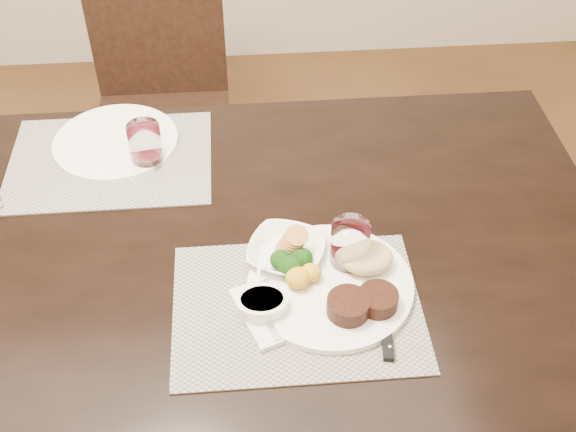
{
  "coord_description": "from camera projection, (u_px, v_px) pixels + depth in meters",
  "views": [
    {
      "loc": [
        0.24,
        -1.03,
        1.79
      ],
      "look_at": [
        0.33,
        0.0,
        0.82
      ],
      "focal_mm": 45.0,
      "sensor_mm": 36.0,
      "label": 1
    }
  ],
  "objects": [
    {
      "name": "dining_table",
      "position": [
        133.0,
        279.0,
        1.5
      ],
      "size": [
        2.0,
        1.0,
        0.75
      ],
      "color": "black",
      "rests_on": "ground"
    },
    {
      "name": "chair_far",
      "position": [
        162.0,
        94.0,
        2.29
      ],
      "size": [
        0.42,
        0.42,
        0.9
      ],
      "color": "black",
      "rests_on": "ground"
    },
    {
      "name": "placemat_near",
      "position": [
        297.0,
        307.0,
        1.34
      ],
      "size": [
        0.46,
        0.34,
        0.0
      ],
      "primitive_type": "cube",
      "color": "gray",
      "rests_on": "dining_table"
    },
    {
      "name": "placemat_far",
      "position": [
        110.0,
        160.0,
        1.66
      ],
      "size": [
        0.46,
        0.34,
        0.0
      ],
      "primitive_type": "cube",
      "color": "gray",
      "rests_on": "dining_table"
    },
    {
      "name": "dinner_plate",
      "position": [
        339.0,
        282.0,
        1.36
      ],
      "size": [
        0.32,
        0.32,
        0.06
      ],
      "rotation": [
        0.0,
        0.0,
        -0.29
      ],
      "color": "white",
      "rests_on": "placemat_near"
    },
    {
      "name": "napkin_fork",
      "position": [
        265.0,
        312.0,
        1.32
      ],
      "size": [
        0.13,
        0.17,
        0.02
      ],
      "rotation": [
        0.0,
        0.0,
        0.36
      ],
      "color": "white",
      "rests_on": "placemat_near"
    },
    {
      "name": "steak_knife",
      "position": [
        384.0,
        327.0,
        1.3
      ],
      "size": [
        0.03,
        0.22,
        0.01
      ],
      "rotation": [
        0.0,
        0.0,
        -0.11
      ],
      "color": "silver",
      "rests_on": "placemat_near"
    },
    {
      "name": "cracker_bowl",
      "position": [
        286.0,
        251.0,
        1.41
      ],
      "size": [
        0.19,
        0.19,
        0.07
      ],
      "rotation": [
        0.0,
        0.0,
        -0.39
      ],
      "color": "white",
      "rests_on": "placemat_near"
    },
    {
      "name": "sauce_ramekin",
      "position": [
        262.0,
        304.0,
        1.31
      ],
      "size": [
        0.1,
        0.15,
        0.08
      ],
      "rotation": [
        0.0,
        0.0,
        -0.27
      ],
      "color": "white",
      "rests_on": "placemat_near"
    },
    {
      "name": "wine_glass_near",
      "position": [
        350.0,
        248.0,
        1.38
      ],
      "size": [
        0.08,
        0.08,
        0.1
      ],
      "rotation": [
        0.0,
        0.0,
        -0.43
      ],
      "color": "white",
      "rests_on": "placemat_near"
    },
    {
      "name": "far_plate",
      "position": [
        116.0,
        142.0,
        1.69
      ],
      "size": [
        0.29,
        0.29,
        0.01
      ],
      "primitive_type": "cylinder",
      "color": "white",
      "rests_on": "placemat_far"
    },
    {
      "name": "wine_glass_far",
      "position": [
        146.0,
        147.0,
        1.62
      ],
      "size": [
        0.07,
        0.07,
        0.1
      ],
      "rotation": [
        0.0,
        0.0,
        0.14
      ],
      "color": "white",
      "rests_on": "placemat_far"
    }
  ]
}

